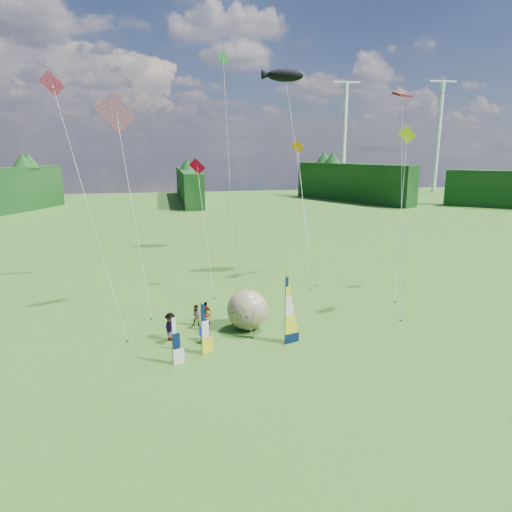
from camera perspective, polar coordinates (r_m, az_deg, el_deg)
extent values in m
plane|color=#3C6A1D|center=(26.93, 3.93, -13.32)|extent=(220.00, 220.00, 0.00)
sphere|color=navy|center=(31.17, -1.08, -6.73)|extent=(3.62, 3.62, 2.77)
imported|color=#66594C|center=(31.22, -6.13, -7.96)|extent=(0.67, 0.57, 1.56)
imported|color=#66594C|center=(32.10, -7.41, -7.40)|extent=(0.83, 0.59, 1.55)
imported|color=#66594C|center=(30.08, -10.67, -8.67)|extent=(0.84, 1.27, 1.84)
imported|color=#66594C|center=(32.68, -6.28, -7.01)|extent=(0.95, 0.77, 1.52)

